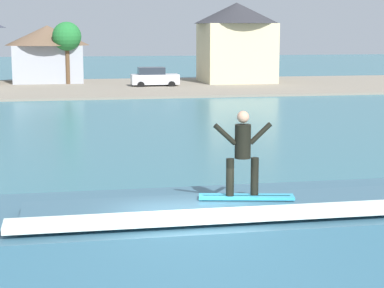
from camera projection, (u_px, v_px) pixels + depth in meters
name	position (u px, v px, depth m)	size (l,w,h in m)	color
wave_crest	(241.00, 243.00, 14.20)	(10.26, 3.77, 1.87)	#365E72
surfboard	(246.00, 197.00, 13.82)	(1.93, 0.75, 0.06)	#33A5CC
surfer	(243.00, 149.00, 13.69)	(1.20, 0.32, 1.70)	black
shoreline_bank	(85.00, 88.00, 62.05)	(120.00, 20.55, 0.16)	gray
car_far_shore	(154.00, 77.00, 63.16)	(4.32, 2.15, 1.86)	silver
house_gabled_white	(236.00, 40.00, 67.60)	(8.31, 8.31, 7.84)	beige
house_small_cottage	(48.00, 51.00, 67.59)	(8.15, 8.15, 5.66)	#9EA3AD
tree_tall_bare	(67.00, 37.00, 64.85)	(2.71, 2.71, 5.99)	brown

